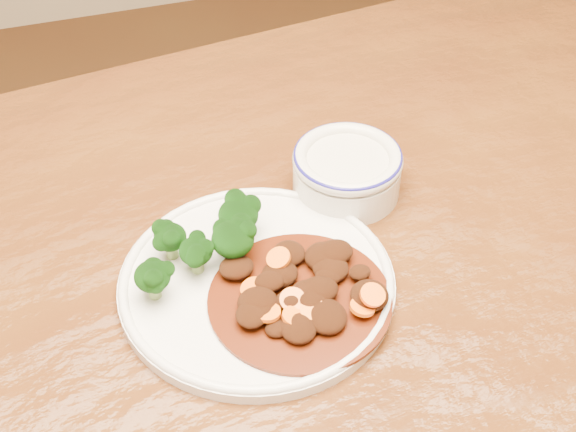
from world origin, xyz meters
name	(u,v)px	position (x,y,z in m)	size (l,w,h in m)	color
dining_table	(280,326)	(0.00, 0.00, 0.67)	(1.60, 1.08, 0.75)	#532D0E
dinner_plate	(257,282)	(-0.03, -0.01, 0.76)	(0.28, 0.28, 0.02)	white
broccoli_florets	(208,241)	(-0.06, 0.03, 0.79)	(0.14, 0.09, 0.05)	#7D9B50
mince_stew	(303,291)	(0.01, -0.05, 0.77)	(0.18, 0.18, 0.03)	#4C1708
dip_bowl	(347,170)	(0.11, 0.10, 0.78)	(0.12, 0.12, 0.06)	beige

